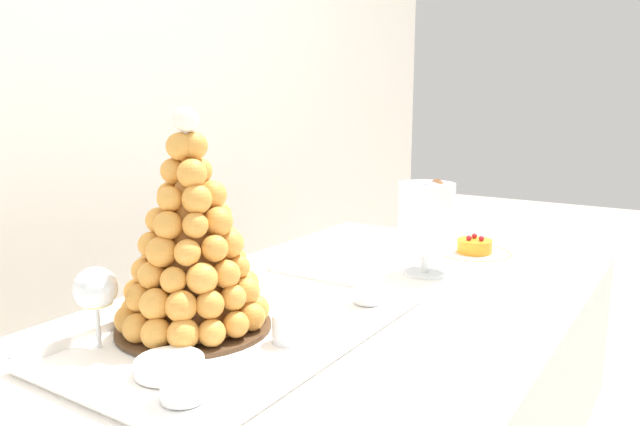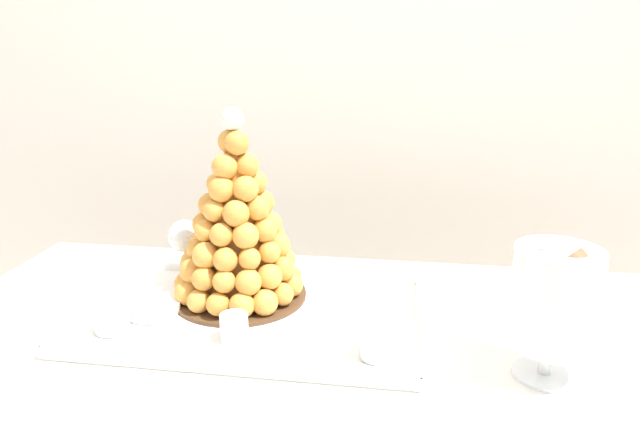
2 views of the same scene
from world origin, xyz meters
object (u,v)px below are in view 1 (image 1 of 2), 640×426
object	(u,v)px
dessert_cup_left	(183,383)
creme_brulee_ramekin	(170,365)
dessert_cup_centre	(368,290)
wine_glass	(96,292)
croquembouche	(191,246)
fruit_tart_plate	(474,250)
macaron_goblet	(426,218)
serving_tray	(245,330)
dessert_cup_mid_left	(287,329)

from	to	relation	value
dessert_cup_left	creme_brulee_ramekin	xyz separation A→B (m)	(0.05, 0.07, -0.01)
dessert_cup_centre	wine_glass	size ratio (longest dim) A/B	0.39
croquembouche	dessert_cup_centre	distance (m)	0.37
wine_glass	creme_brulee_ramekin	bearing A→B (deg)	-91.20
croquembouche	dessert_cup_centre	xyz separation A→B (m)	(0.29, -0.19, -0.12)
dessert_cup_centre	wine_glass	xyz separation A→B (m)	(-0.43, 0.26, 0.07)
dessert_cup_left	wine_glass	world-z (taller)	wine_glass
dessert_cup_left	fruit_tart_plate	xyz separation A→B (m)	(0.98, -0.06, -0.02)
dessert_cup_centre	macaron_goblet	xyz separation A→B (m)	(0.27, -0.00, 0.10)
croquembouche	dessert_cup_left	world-z (taller)	croquembouche
serving_tray	creme_brulee_ramekin	bearing A→B (deg)	-174.63
creme_brulee_ramekin	wine_glass	distance (m)	0.18
creme_brulee_ramekin	fruit_tart_plate	world-z (taller)	fruit_tart_plate
dessert_cup_mid_left	macaron_goblet	bearing A→B (deg)	-2.38
dessert_cup_mid_left	dessert_cup_centre	world-z (taller)	dessert_cup_centre
croquembouche	macaron_goblet	xyz separation A→B (m)	(0.55, -0.19, -0.02)
dessert_cup_mid_left	creme_brulee_ramekin	bearing A→B (deg)	156.87
serving_tray	dessert_cup_left	xyz separation A→B (m)	(-0.24, -0.09, 0.03)
macaron_goblet	wine_glass	size ratio (longest dim) A/B	1.63
dessert_cup_centre	croquembouche	bearing A→B (deg)	146.85
dessert_cup_mid_left	macaron_goblet	distance (m)	0.52
dessert_cup_centre	creme_brulee_ramekin	xyz separation A→B (m)	(-0.43, 0.10, -0.01)
dessert_cup_left	dessert_cup_centre	bearing A→B (deg)	-2.47
croquembouche	dessert_cup_mid_left	xyz separation A→B (m)	(0.04, -0.17, -0.13)
serving_tray	wine_glass	xyz separation A→B (m)	(-0.19, 0.15, 0.09)
dessert_cup_mid_left	dessert_cup_centre	xyz separation A→B (m)	(0.25, -0.02, 0.00)
macaron_goblet	dessert_cup_mid_left	bearing A→B (deg)	177.62
dessert_cup_left	dessert_cup_centre	world-z (taller)	dessert_cup_centre
fruit_tart_plate	wine_glass	xyz separation A→B (m)	(-0.93, 0.30, 0.09)
creme_brulee_ramekin	dessert_cup_left	bearing A→B (deg)	-121.36
serving_tray	dessert_cup_left	world-z (taller)	dessert_cup_left
wine_glass	croquembouche	bearing A→B (deg)	-27.64
fruit_tart_plate	macaron_goblet	bearing A→B (deg)	170.82
dessert_cup_mid_left	dessert_cup_centre	size ratio (longest dim) A/B	0.90
serving_tray	dessert_cup_centre	bearing A→B (deg)	-25.10
dessert_cup_centre	fruit_tart_plate	world-z (taller)	dessert_cup_centre
macaron_goblet	creme_brulee_ramekin	bearing A→B (deg)	171.85
macaron_goblet	dessert_cup_left	bearing A→B (deg)	178.04
macaron_goblet	fruit_tart_plate	world-z (taller)	macaron_goblet
dessert_cup_left	macaron_goblet	world-z (taller)	macaron_goblet
creme_brulee_ramekin	macaron_goblet	size ratio (longest dim) A/B	0.44
serving_tray	croquembouche	world-z (taller)	croquembouche
dessert_cup_mid_left	creme_brulee_ramekin	world-z (taller)	dessert_cup_mid_left
serving_tray	fruit_tart_plate	size ratio (longest dim) A/B	3.26
dessert_cup_left	fruit_tart_plate	size ratio (longest dim) A/B	0.31
fruit_tart_plate	dessert_cup_centre	bearing A→B (deg)	175.11
fruit_tart_plate	serving_tray	bearing A→B (deg)	168.15
dessert_cup_left	wine_glass	xyz separation A→B (m)	(0.05, 0.24, 0.07)
serving_tray	dessert_cup_mid_left	world-z (taller)	dessert_cup_mid_left
dessert_cup_mid_left	creme_brulee_ramekin	distance (m)	0.20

